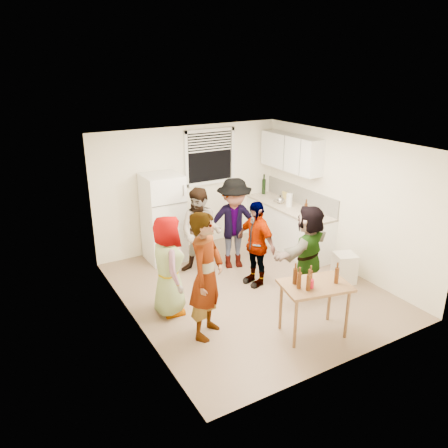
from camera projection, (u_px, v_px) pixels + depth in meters
room at (249, 289)px, 7.46m from camera, size 4.00×4.50×2.50m
window at (210, 157)px, 8.83m from camera, size 1.12×0.10×1.06m
refrigerator at (163, 218)px, 8.34m from camera, size 0.70×0.70×1.70m
counter_lower at (288, 228)px, 9.04m from camera, size 0.60×2.20×0.86m
countertop at (289, 207)px, 8.89m from camera, size 0.64×2.22×0.04m
backsplash at (301, 196)px, 8.95m from camera, size 0.03×2.20×0.36m
upper_cabinets at (291, 153)px, 8.74m from camera, size 0.34×1.60×0.70m
kettle at (280, 203)px, 9.05m from camera, size 0.26×0.23×0.19m
paper_towel at (289, 206)px, 8.85m from camera, size 0.12×0.12×0.27m
wine_bottle at (264, 194)px, 9.70m from camera, size 0.08×0.08×0.33m
beer_bottle_counter at (305, 216)px, 8.32m from camera, size 0.06×0.06×0.24m
blue_cup at (305, 220)px, 8.10m from camera, size 0.09×0.09×0.12m
picture_frame at (286, 196)px, 9.28m from camera, size 0.02×0.20×0.16m
trash_bin at (344, 268)px, 7.66m from camera, size 0.45×0.45×0.52m
serving_table at (311, 333)px, 6.26m from camera, size 1.04×0.81×0.78m
beer_bottle_table at (310, 285)px, 5.96m from camera, size 0.06×0.06×0.22m
red_cup at (310, 287)px, 5.90m from camera, size 0.09×0.09×0.12m
guest_grey at (170, 311)px, 6.80m from camera, size 1.68×1.03×0.50m
guest_stripe at (207, 333)px, 6.25m from camera, size 1.68×1.84×0.44m
guest_back_left at (202, 273)px, 8.05m from camera, size 1.67×1.71×0.61m
guest_back_right at (234, 266)px, 8.32m from camera, size 1.60×1.98×0.64m
guest_black at (255, 283)px, 7.68m from camera, size 1.62×1.09×0.37m
guest_orange at (305, 293)px, 7.33m from camera, size 1.89×1.96×0.46m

